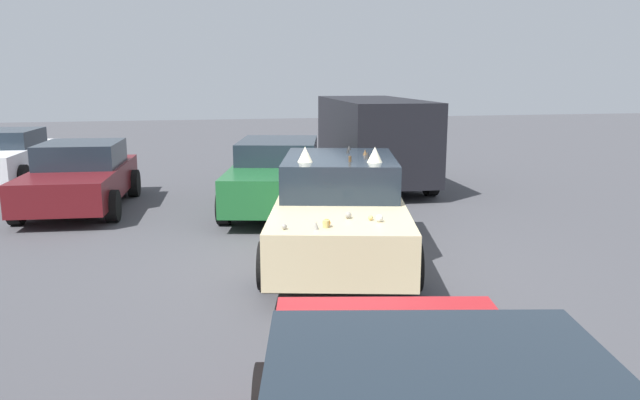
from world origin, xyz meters
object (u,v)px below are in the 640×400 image
(art_car_decorated, at_px, (339,208))
(parked_sedan_row_back_center, at_px, (278,174))
(parked_sedan_behind_left, at_px, (80,176))
(parked_van_near_left, at_px, (373,138))
(parked_sedan_far_left, at_px, (3,156))

(art_car_decorated, height_order, parked_sedan_row_back_center, art_car_decorated)
(art_car_decorated, distance_m, parked_sedan_behind_left, 6.24)
(parked_van_near_left, bearing_deg, parked_sedan_row_back_center, 130.33)
(art_car_decorated, bearing_deg, parked_sedan_behind_left, -121.36)
(parked_sedan_row_back_center, relative_size, parked_sedan_far_left, 1.07)
(parked_van_near_left, height_order, parked_sedan_row_back_center, parked_van_near_left)
(parked_sedan_behind_left, relative_size, parked_sedan_far_left, 0.92)
(parked_sedan_row_back_center, bearing_deg, parked_sedan_far_left, -113.03)
(art_car_decorated, relative_size, parked_sedan_behind_left, 1.20)
(parked_van_near_left, distance_m, parked_sedan_row_back_center, 3.44)
(art_car_decorated, relative_size, parked_van_near_left, 1.01)
(parked_van_near_left, xyz_separation_m, parked_sedan_far_left, (2.70, 9.19, -0.54))
(art_car_decorated, xyz_separation_m, parked_sedan_behind_left, (4.41, 4.41, -0.08))
(art_car_decorated, distance_m, parked_sedan_far_left, 10.89)
(art_car_decorated, relative_size, parked_sedan_row_back_center, 1.03)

